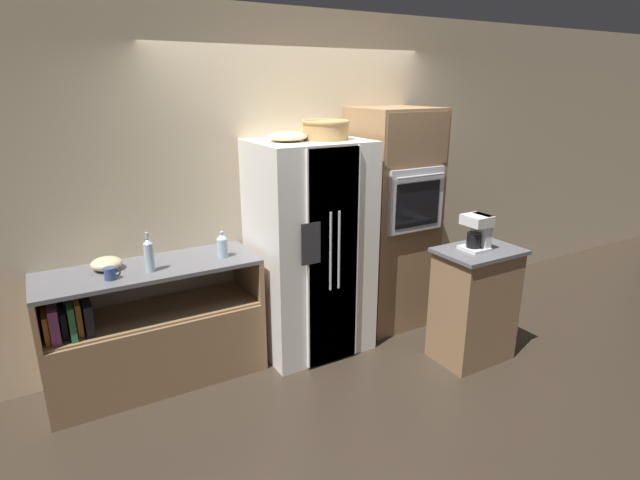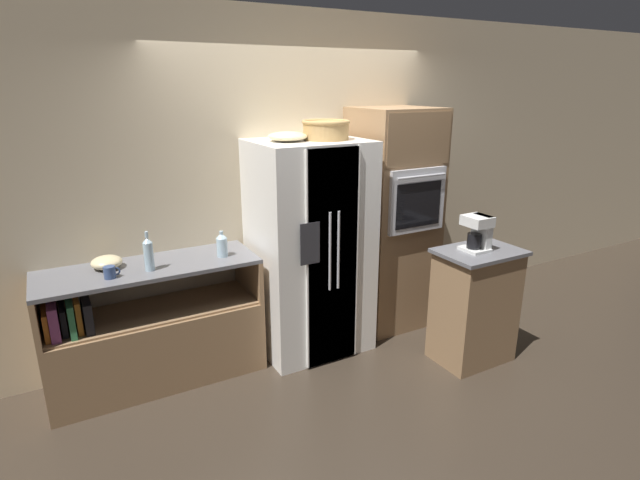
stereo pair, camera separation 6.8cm
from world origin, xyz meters
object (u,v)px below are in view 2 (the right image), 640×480
object	(u,v)px
wall_oven	(392,220)
fruit_bowl	(287,136)
bottle_tall	(149,254)
mixing_bowl	(107,262)
coffee_maker	(478,232)
mug	(110,272)
wicker_basket	(326,129)
refrigerator	(310,248)
bottle_short	(222,244)

from	to	relation	value
wall_oven	fruit_bowl	size ratio (longest dim) A/B	6.61
bottle_tall	mixing_bowl	size ratio (longest dim) A/B	1.33
mixing_bowl	coffee_maker	size ratio (longest dim) A/B	0.77
mug	mixing_bowl	distance (m)	0.21
wall_oven	wicker_basket	size ratio (longest dim) A/B	5.29
wall_oven	mixing_bowl	bearing A→B (deg)	176.94
fruit_bowl	bottle_tall	bearing A→B (deg)	-178.78
fruit_bowl	coffee_maker	size ratio (longest dim) A/B	1.08
mug	coffee_maker	distance (m)	2.72
refrigerator	wicker_basket	world-z (taller)	wicker_basket
fruit_bowl	bottle_tall	size ratio (longest dim) A/B	1.06
bottle_tall	coffee_maker	bearing A→B (deg)	-19.90
refrigerator	mug	bearing A→B (deg)	-178.99
fruit_bowl	bottle_tall	distance (m)	1.35
refrigerator	bottle_tall	distance (m)	1.31
wicker_basket	mixing_bowl	bearing A→B (deg)	172.79
wall_oven	mug	bearing A→B (deg)	-178.10
wicker_basket	mixing_bowl	xyz separation A→B (m)	(-1.69, 0.21, -0.88)
bottle_short	refrigerator	bearing A→B (deg)	-2.62
wall_oven	wicker_basket	xyz separation A→B (m)	(-0.76, -0.08, 0.86)
refrigerator	wall_oven	bearing A→B (deg)	3.47
coffee_maker	wall_oven	bearing A→B (deg)	99.11
wicker_basket	bottle_short	size ratio (longest dim) A/B	1.88
wall_oven	coffee_maker	bearing A→B (deg)	-80.89
refrigerator	bottle_short	size ratio (longest dim) A/B	8.83
refrigerator	wicker_basket	xyz separation A→B (m)	(0.13, -0.03, 0.97)
wicker_basket	bottle_tall	size ratio (longest dim) A/B	1.32
bottle_short	coffee_maker	distance (m)	1.99
refrigerator	wicker_basket	bearing A→B (deg)	-12.66
mixing_bowl	wicker_basket	bearing A→B (deg)	-7.21
refrigerator	bottle_tall	bearing A→B (deg)	-179.74
wicker_basket	mug	size ratio (longest dim) A/B	3.49
wicker_basket	coffee_maker	distance (m)	1.43
wall_oven	mug	distance (m)	2.45
refrigerator	bottle_short	bearing A→B (deg)	177.38
coffee_maker	bottle_short	bearing A→B (deg)	153.61
bottle_short	coffee_maker	bearing A→B (deg)	-26.39
fruit_bowl	bottle_short	bearing A→B (deg)	178.32
refrigerator	bottle_short	world-z (taller)	refrigerator
coffee_maker	wicker_basket	bearing A→B (deg)	137.74
bottle_tall	wall_oven	bearing A→B (deg)	1.57
mug	wall_oven	bearing A→B (deg)	1.90
bottle_tall	mug	size ratio (longest dim) A/B	2.64
wicker_basket	mixing_bowl	size ratio (longest dim) A/B	1.76
refrigerator	coffee_maker	world-z (taller)	refrigerator
wicker_basket	bottle_tall	bearing A→B (deg)	179.07
refrigerator	wall_oven	distance (m)	0.90
refrigerator	mixing_bowl	xyz separation A→B (m)	(-1.56, 0.18, 0.09)
refrigerator	mixing_bowl	distance (m)	1.57
wall_oven	bottle_tall	size ratio (longest dim) A/B	7.00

